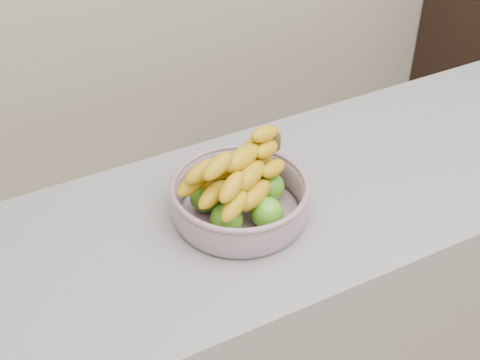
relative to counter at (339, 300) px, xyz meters
The scene contains 2 objects.
counter is the anchor object (origin of this frame).
fruit_bowl 0.60m from the counter, behind, with size 0.31×0.31×0.18m.
Camera 1 is at (-0.85, -0.31, 1.89)m, focal length 50.00 mm.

